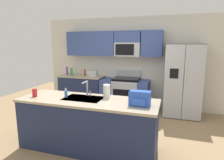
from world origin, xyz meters
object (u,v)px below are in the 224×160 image
(bottle_purple, at_px, (67,71))
(backpack, at_px, (140,98))
(toaster, at_px, (93,73))
(soap_dispenser, at_px, (66,94))
(sink_faucet, at_px, (87,87))
(refrigerator, at_px, (183,80))
(pepper_mill, at_px, (85,73))
(paper_towel_roll, at_px, (107,91))
(range_oven, at_px, (125,93))
(bottle_green, at_px, (71,72))
(drink_cup_red, at_px, (35,93))

(bottle_purple, distance_m, backpack, 3.52)
(toaster, bearing_deg, bottle_purple, 178.72)
(soap_dispenser, relative_size, backpack, 0.53)
(toaster, distance_m, sink_faucet, 2.20)
(refrigerator, distance_m, sink_faucet, 2.67)
(pepper_mill, xyz_separation_m, sink_faucet, (1.05, -2.10, 0.07))
(backpack, bearing_deg, sink_faucet, 166.36)
(sink_faucet, bearing_deg, toaster, 110.72)
(pepper_mill, relative_size, paper_towel_roll, 0.80)
(toaster, height_order, sink_faucet, sink_faucet)
(range_oven, bearing_deg, paper_towel_roll, -85.03)
(paper_towel_roll, bearing_deg, range_oven, 94.97)
(bottle_purple, relative_size, backpack, 0.79)
(range_oven, xyz_separation_m, toaster, (-0.98, -0.05, 0.55))
(refrigerator, relative_size, toaster, 6.61)
(bottle_green, height_order, sink_faucet, sink_faucet)
(drink_cup_red, bearing_deg, bottle_purple, 107.63)
(range_oven, relative_size, refrigerator, 0.74)
(bottle_purple, height_order, sink_faucet, sink_faucet)
(paper_towel_roll, distance_m, backpack, 0.67)
(refrigerator, relative_size, soap_dispenser, 10.88)
(bottle_green, distance_m, soap_dispenser, 2.52)
(drink_cup_red, bearing_deg, toaster, 87.51)
(bottle_purple, relative_size, drink_cup_red, 0.96)
(soap_dispenser, bearing_deg, refrigerator, 47.30)
(toaster, relative_size, bottle_green, 1.24)
(refrigerator, xyz_separation_m, pepper_mill, (-2.78, 0.07, 0.07))
(soap_dispenser, bearing_deg, toaster, 101.47)
(paper_towel_roll, bearing_deg, bottle_green, 132.10)
(refrigerator, relative_size, bottle_green, 8.20)
(refrigerator, bearing_deg, paper_towel_roll, -123.44)
(bottle_green, xyz_separation_m, backpack, (2.48, -2.30, 0.00))
(range_oven, distance_m, bottle_purple, 1.93)
(toaster, height_order, drink_cup_red, drink_cup_red)
(toaster, height_order, backpack, backpack)
(range_oven, relative_size, bottle_green, 6.03)
(backpack, bearing_deg, refrigerator, 72.44)
(toaster, bearing_deg, sink_faucet, -69.28)
(bottle_green, relative_size, sink_faucet, 0.80)
(range_oven, height_order, pepper_mill, range_oven)
(drink_cup_red, bearing_deg, refrigerator, 42.08)
(pepper_mill, bearing_deg, bottle_purple, -177.02)
(sink_faucet, height_order, soap_dispenser, sink_faucet)
(pepper_mill, bearing_deg, range_oven, 0.11)
(bottle_green, bearing_deg, soap_dispenser, -62.77)
(refrigerator, xyz_separation_m, paper_towel_roll, (-1.35, -2.04, 0.09))
(refrigerator, xyz_separation_m, bottle_purple, (-3.37, 0.04, 0.10))
(drink_cup_red, bearing_deg, paper_towel_roll, 14.10)
(bottle_green, height_order, drink_cup_red, drink_cup_red)
(bottle_purple, bearing_deg, bottle_green, -7.18)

